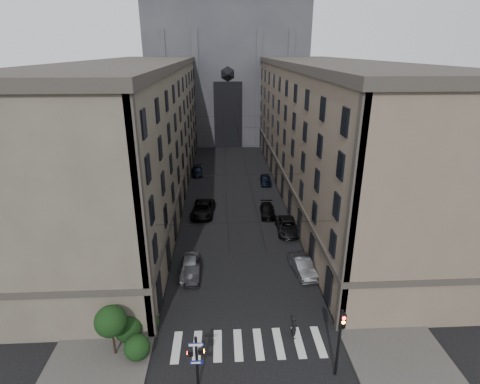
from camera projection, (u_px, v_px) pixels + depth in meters
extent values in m
cube|color=#383533|center=(163.00, 194.00, 55.89)|extent=(7.00, 80.00, 0.15)
cube|color=#383533|center=(302.00, 191.00, 56.94)|extent=(7.00, 80.00, 0.15)
cube|color=beige|center=(248.00, 344.00, 27.54)|extent=(11.00, 3.20, 0.01)
cube|color=#524B3F|center=(137.00, 135.00, 52.55)|extent=(13.00, 60.00, 18.00)
cube|color=#38332D|center=(130.00, 65.00, 49.18)|extent=(13.60, 60.60, 0.90)
cube|color=#38332D|center=(140.00, 168.00, 54.26)|extent=(13.40, 60.30, 0.50)
cube|color=brown|center=(326.00, 133.00, 53.89)|extent=(13.00, 60.00, 18.00)
cube|color=#38332D|center=(332.00, 64.00, 50.52)|extent=(13.60, 60.60, 0.90)
cube|color=#38332D|center=(323.00, 165.00, 55.61)|extent=(13.40, 60.30, 0.50)
cube|color=#2D2D33|center=(227.00, 73.00, 87.43)|extent=(34.00, 22.00, 30.00)
cube|color=black|center=(228.00, 116.00, 79.99)|extent=(6.00, 0.30, 14.00)
cylinder|color=black|center=(197.00, 363.00, 23.39)|extent=(0.18, 0.18, 4.00)
cube|color=orange|center=(201.00, 351.00, 23.08)|extent=(0.34, 0.24, 0.38)
cube|color=#FF0C07|center=(190.00, 353.00, 23.21)|extent=(0.34, 0.24, 0.38)
cube|color=navy|center=(196.00, 345.00, 22.71)|extent=(0.95, 0.05, 0.24)
cube|color=navy|center=(197.00, 362.00, 23.21)|extent=(0.85, 0.05, 0.27)
cylinder|color=black|center=(339.00, 343.00, 24.09)|extent=(0.20, 0.20, 5.20)
cube|color=black|center=(343.00, 321.00, 23.17)|extent=(0.34, 0.30, 1.00)
cylinder|color=#FF0C07|center=(344.00, 318.00, 22.91)|extent=(0.22, 0.05, 0.22)
cylinder|color=orange|center=(344.00, 322.00, 23.02)|extent=(0.22, 0.05, 0.22)
cylinder|color=black|center=(343.00, 327.00, 23.14)|extent=(0.22, 0.05, 0.22)
sphere|color=black|center=(137.00, 347.00, 25.84)|extent=(1.80, 1.80, 1.80)
sphere|color=black|center=(128.00, 329.00, 27.44)|extent=(2.00, 2.00, 2.00)
sphere|color=black|center=(150.00, 322.00, 28.55)|extent=(1.40, 1.40, 1.40)
cylinder|color=black|center=(114.00, 340.00, 26.12)|extent=(0.16, 0.16, 2.40)
sphere|color=black|center=(111.00, 321.00, 25.54)|extent=(2.20, 2.20, 2.20)
cylinder|color=black|center=(244.00, 223.00, 29.52)|extent=(14.00, 0.03, 0.03)
cylinder|color=black|center=(237.00, 175.00, 40.70)|extent=(14.00, 0.03, 0.03)
cylinder|color=black|center=(233.00, 146.00, 52.82)|extent=(14.00, 0.03, 0.03)
cylinder|color=black|center=(230.00, 128.00, 64.94)|extent=(14.00, 0.03, 0.03)
cylinder|color=black|center=(229.00, 116.00, 76.13)|extent=(14.00, 0.03, 0.03)
cylinder|color=black|center=(224.00, 147.00, 53.83)|extent=(0.03, 60.00, 0.03)
cylinder|color=black|center=(242.00, 147.00, 53.96)|extent=(0.03, 60.00, 0.03)
imported|color=gray|center=(190.00, 267.00, 35.81)|extent=(2.03, 4.79, 1.61)
imported|color=black|center=(192.00, 271.00, 35.35)|extent=(1.50, 4.10, 1.34)
imported|color=black|center=(203.00, 209.00, 48.69)|extent=(3.27, 6.17, 1.65)
imported|color=black|center=(197.00, 171.00, 64.41)|extent=(2.15, 4.58, 1.29)
imported|color=slate|center=(302.00, 266.00, 36.08)|extent=(2.21, 4.81, 1.53)
imported|color=black|center=(287.00, 226.00, 44.17)|extent=(2.58, 5.38, 1.48)
imported|color=black|center=(268.00, 211.00, 48.66)|extent=(2.05, 4.62, 1.32)
imported|color=black|center=(266.00, 180.00, 60.01)|extent=(1.94, 4.34, 1.45)
imported|color=black|center=(294.00, 327.00, 27.88)|extent=(0.49, 0.71, 1.88)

